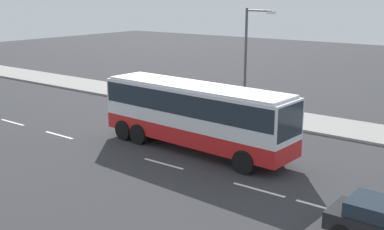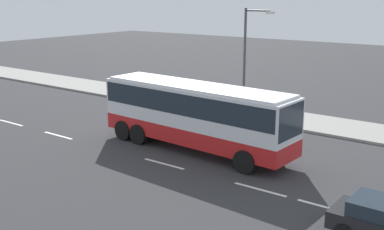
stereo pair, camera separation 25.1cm
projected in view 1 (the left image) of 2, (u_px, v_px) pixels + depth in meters
name	position (u px, v px, depth m)	size (l,w,h in m)	color
ground_plane	(173.00, 143.00, 25.64)	(120.00, 120.00, 0.00)	#333335
sidewalk_curb	(250.00, 113.00, 31.97)	(80.00, 4.00, 0.15)	gray
lane_centreline	(190.00, 171.00, 21.55)	(42.26, 0.16, 0.01)	white
coach_bus	(195.00, 110.00, 23.95)	(10.91, 3.09, 3.43)	red
pedestrian_near_curb	(233.00, 98.00, 31.37)	(0.32, 0.32, 1.77)	#38334C
street_lamp	(249.00, 55.00, 29.55)	(2.00, 0.24, 6.87)	#47474C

